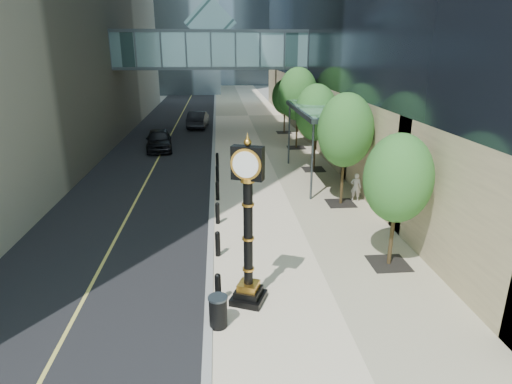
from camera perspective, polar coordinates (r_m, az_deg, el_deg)
ground at (r=13.38m, az=7.14°, el=-16.38°), size 320.00×320.00×0.00m
road at (r=51.44m, az=-10.06°, el=9.84°), size 8.00×180.00×0.02m
sidewalk at (r=51.37m, az=-1.01°, el=10.13°), size 8.00×180.00×0.06m
curb at (r=51.25m, az=-5.54°, el=10.03°), size 0.25×180.00×0.07m
skywalk at (r=38.68m, az=-6.00°, el=18.66°), size 17.00×4.20×5.80m
entrance_canopy at (r=25.63m, az=8.77°, el=10.70°), size 3.00×8.00×4.38m
bollard_row at (r=20.93m, az=-5.15°, el=-1.35°), size 0.20×16.20×0.90m
street_trees at (r=28.18m, az=7.76°, el=10.68°), size 3.04×28.39×6.24m
street_clock at (r=12.86m, az=-1.05°, el=-5.83°), size 1.28×1.28×5.20m
trash_bin at (r=12.67m, az=-5.07°, el=-15.71°), size 0.68×0.68×0.90m
pedestrian at (r=22.71m, az=13.16°, el=0.64°), size 0.65×0.56×1.50m
car_near at (r=34.52m, az=-12.82°, el=6.81°), size 2.48×4.96×1.62m
car_far at (r=44.07m, az=-7.73°, el=9.59°), size 2.13×5.05×1.62m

